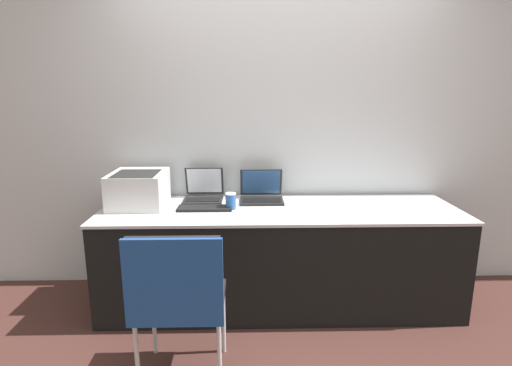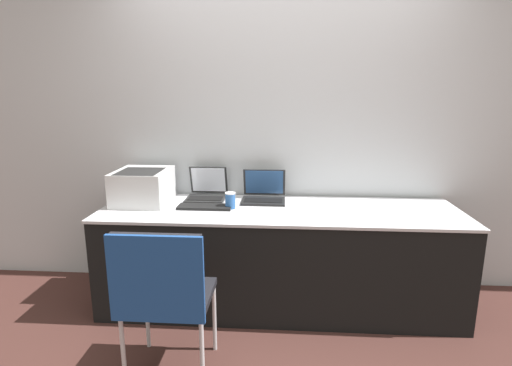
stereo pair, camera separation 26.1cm
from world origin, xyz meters
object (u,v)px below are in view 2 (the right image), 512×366
Objects in this scene: external_keyboard at (205,207)px; coffee_cup at (230,200)px; laptop_left at (207,192)px; laptop_right at (264,194)px; chair at (163,288)px; printer at (143,185)px.

coffee_cup is (0.19, 0.01, 0.05)m from external_keyboard.
laptop_left is at bearing 97.69° from external_keyboard.
chair is (-0.47, -1.11, -0.23)m from laptop_right.
external_keyboard is at bearing -176.78° from coffee_cup.
laptop_right is (0.45, -0.03, -0.00)m from laptop_left.
printer reaches higher than chair.
external_keyboard is at bearing -150.30° from laptop_right.
chair is at bearing -113.01° from laptop_right.
printer is at bearing 166.81° from external_keyboard.
printer is 0.92m from laptop_right.
laptop_right is 0.37× the size of chair.
laptop_right is at bearing 44.61° from coffee_cup.
printer reaches higher than laptop_right.
laptop_left reaches higher than chair.
laptop_right is 0.32m from coffee_cup.
printer is 0.48× the size of chair.
laptop_right is at bearing 7.61° from printer.
chair is at bearing -105.28° from coffee_cup.
laptop_left is at bearing 18.32° from printer.
laptop_left is 0.34× the size of chair.
coffee_cup is 0.13× the size of chair.
laptop_left is 0.45m from laptop_right.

